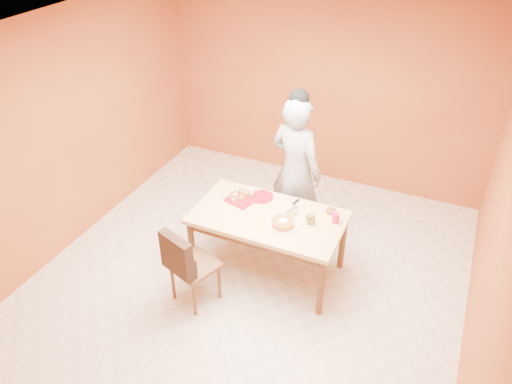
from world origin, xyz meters
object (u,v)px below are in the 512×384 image
at_px(checker_tin, 331,211).
at_px(magenta_glass, 336,218).
at_px(pastry_platter, 242,199).
at_px(egg_ornament, 311,218).
at_px(sponge_cake, 283,223).
at_px(red_dinner_plate, 262,197).
at_px(dining_chair, 193,265).
at_px(dining_table, 268,223).
at_px(person, 295,171).

bearing_deg(checker_tin, magenta_glass, -58.85).
xyz_separation_m(pastry_platter, egg_ornament, (0.84, -0.11, 0.06)).
bearing_deg(sponge_cake, pastry_platter, 155.90).
height_order(red_dinner_plate, magenta_glass, magenta_glass).
xyz_separation_m(red_dinner_plate, checker_tin, (0.79, 0.04, 0.01)).
relative_size(dining_chair, egg_ornament, 7.13).
xyz_separation_m(red_dinner_plate, egg_ornament, (0.65, -0.24, 0.06)).
relative_size(dining_table, person, 0.87).
distance_m(sponge_cake, checker_tin, 0.58).
xyz_separation_m(egg_ornament, magenta_glass, (0.23, 0.13, -0.01)).
bearing_deg(pastry_platter, egg_ornament, -7.17).
height_order(dining_chair, person, person).
bearing_deg(red_dinner_plate, dining_chair, -106.64).
bearing_deg(dining_chair, dining_table, 74.49).
xyz_separation_m(dining_chair, person, (0.54, 1.47, 0.44)).
height_order(pastry_platter, sponge_cake, sponge_cake).
xyz_separation_m(red_dinner_plate, magenta_glass, (0.89, -0.11, 0.05)).
distance_m(red_dinner_plate, magenta_glass, 0.89).
bearing_deg(egg_ornament, person, 143.02).
distance_m(pastry_platter, red_dinner_plate, 0.22).
distance_m(dining_chair, checker_tin, 1.56).
height_order(dining_table, sponge_cake, sponge_cake).
bearing_deg(dining_table, red_dinner_plate, 125.30).
distance_m(dining_table, sponge_cake, 0.27).
bearing_deg(dining_chair, magenta_glass, 56.92).
bearing_deg(sponge_cake, dining_table, 153.11).
bearing_deg(dining_chair, checker_tin, 63.49).
height_order(dining_chair, pastry_platter, dining_chair).
distance_m(pastry_platter, egg_ornament, 0.84).
relative_size(pastry_platter, sponge_cake, 1.24).
bearing_deg(dining_table, person, 87.99).
xyz_separation_m(pastry_platter, magenta_glass, (1.07, 0.02, 0.05)).
relative_size(dining_table, pastry_platter, 5.39).
bearing_deg(red_dinner_plate, pastry_platter, -144.24).
height_order(pastry_platter, red_dinner_plate, pastry_platter).
bearing_deg(checker_tin, egg_ornament, -116.73).
height_order(egg_ornament, checker_tin, egg_ornament).
height_order(red_dinner_plate, checker_tin, checker_tin).
distance_m(egg_ornament, magenta_glass, 0.26).
height_order(person, sponge_cake, person).
distance_m(red_dinner_plate, egg_ornament, 0.70).
xyz_separation_m(person, sponge_cake, (0.18, -0.84, -0.12)).
bearing_deg(checker_tin, sponge_cake, -131.08).
bearing_deg(egg_ornament, pastry_platter, -165.99).
bearing_deg(dining_table, magenta_glass, 14.98).
xyz_separation_m(egg_ornament, checker_tin, (0.14, 0.28, -0.05)).
bearing_deg(pastry_platter, magenta_glass, 1.15).
xyz_separation_m(dining_table, egg_ornament, (0.45, 0.06, 0.16)).
relative_size(magenta_glass, checker_tin, 1.02).
distance_m(dining_table, red_dinner_plate, 0.37).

